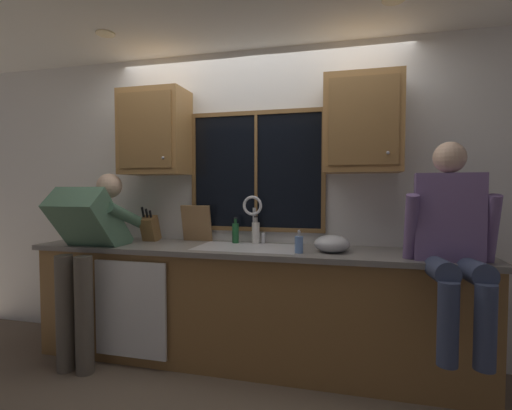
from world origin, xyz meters
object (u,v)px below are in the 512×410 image
(person_standing, at_px, (89,244))
(mixing_bowl, at_px, (332,244))
(soap_dispenser, at_px, (299,244))
(bottle_tall_clear, at_px, (236,233))
(bottle_green_glass, at_px, (256,232))
(knife_block, at_px, (150,229))
(cutting_board, at_px, (197,223))
(person_sitting_on_counter, at_px, (452,234))

(person_standing, distance_m, mixing_bowl, 1.89)
(soap_dispenser, height_order, bottle_tall_clear, bottle_tall_clear)
(mixing_bowl, relative_size, bottle_green_glass, 1.11)
(bottle_green_glass, xyz_separation_m, bottle_tall_clear, (-0.17, -0.02, -0.01))
(bottle_green_glass, height_order, bottle_tall_clear, bottle_green_glass)
(knife_block, relative_size, cutting_board, 1.01)
(person_standing, distance_m, person_sitting_on_counter, 2.61)
(mixing_bowl, bearing_deg, bottle_green_glass, 158.76)
(knife_block, bearing_deg, bottle_green_glass, 5.21)
(mixing_bowl, height_order, bottle_green_glass, bottle_green_glass)
(person_standing, xyz_separation_m, mixing_bowl, (1.87, 0.25, 0.04))
(knife_block, bearing_deg, cutting_board, 13.42)
(person_standing, xyz_separation_m, bottle_green_glass, (1.23, 0.50, 0.07))
(person_sitting_on_counter, xyz_separation_m, bottle_green_glass, (-1.37, 0.48, -0.09))
(knife_block, xyz_separation_m, mixing_bowl, (1.57, -0.16, -0.05))
(cutting_board, bearing_deg, mixing_bowl, -12.35)
(knife_block, bearing_deg, mixing_bowl, -5.91)
(bottle_tall_clear, bearing_deg, bottle_green_glass, 6.05)
(person_standing, bearing_deg, person_sitting_on_counter, 0.41)
(cutting_board, relative_size, bottle_tall_clear, 1.46)
(knife_block, distance_m, mixing_bowl, 1.58)
(mixing_bowl, bearing_deg, soap_dispenser, -154.94)
(knife_block, xyz_separation_m, bottle_green_glass, (0.93, 0.08, -0.01))
(mixing_bowl, bearing_deg, cutting_board, 167.65)
(person_sitting_on_counter, relative_size, cutting_board, 3.95)
(bottle_green_glass, bearing_deg, soap_dispenser, -40.81)
(soap_dispenser, bearing_deg, person_standing, -175.02)
(person_standing, xyz_separation_m, bottle_tall_clear, (1.06, 0.48, 0.07))
(knife_block, relative_size, bottle_tall_clear, 1.47)
(mixing_bowl, distance_m, bottle_green_glass, 0.68)
(person_standing, xyz_separation_m, cutting_board, (0.70, 0.51, 0.13))
(person_standing, bearing_deg, mixing_bowl, 7.59)
(person_standing, height_order, soap_dispenser, person_standing)
(bottle_green_glass, relative_size, bottle_tall_clear, 1.06)
(cutting_board, height_order, soap_dispenser, cutting_board)
(cutting_board, distance_m, bottle_green_glass, 0.54)
(soap_dispenser, bearing_deg, bottle_tall_clear, 150.01)
(cutting_board, bearing_deg, knife_block, -166.58)
(knife_block, height_order, soap_dispenser, knife_block)
(knife_block, relative_size, bottle_green_glass, 1.38)
(knife_block, xyz_separation_m, bottle_tall_clear, (0.76, 0.07, -0.02))
(bottle_green_glass, bearing_deg, knife_block, -174.79)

